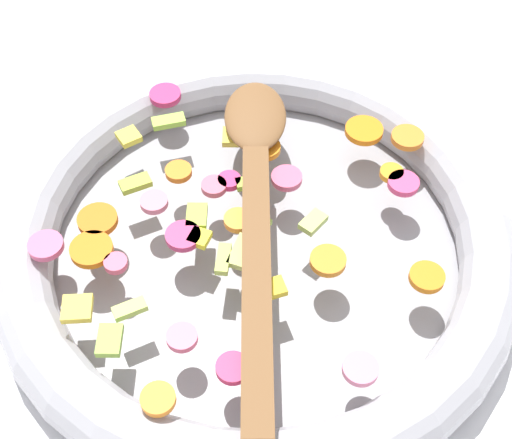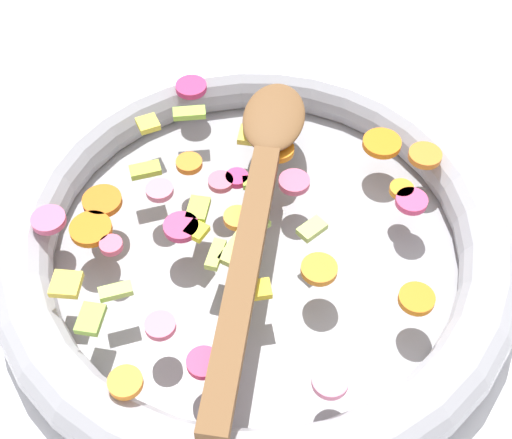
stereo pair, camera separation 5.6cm
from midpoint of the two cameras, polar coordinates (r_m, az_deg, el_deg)
The scene contains 4 objects.
ground_plane at distance 0.62m, azimuth -2.58°, elevation -3.01°, with size 4.00×4.00×0.00m, color silver.
skillet at distance 0.61m, azimuth -2.66°, elevation -1.81°, with size 0.44×0.44×0.05m.
chopped_vegetables at distance 0.58m, azimuth -4.93°, elevation 0.02°, with size 0.35×0.33×0.01m.
wooden_spoon at distance 0.59m, azimuth -2.76°, elevation 1.96°, with size 0.32×0.22×0.01m.
Camera 1 is at (-0.31, -0.19, 0.51)m, focal length 50.00 mm.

